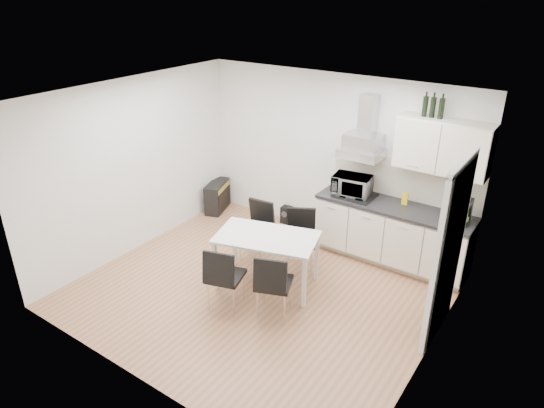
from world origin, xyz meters
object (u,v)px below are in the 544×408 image
Objects in this scene: chair_far_right at (300,241)px; chair_near_right at (274,284)px; floor_speaker at (287,215)px; chair_far_left at (255,232)px; chair_near_left at (226,277)px; kitchenette at (397,211)px; guitar_amp at (217,196)px; dining_table at (267,242)px.

chair_far_right is 1.00× the size of chair_near_right.
chair_near_right is 2.99× the size of floor_speaker.
chair_far_right is at bearing -174.31° from chair_far_left.
floor_speaker is (-0.65, 2.40, -0.29)m from chair_near_left.
kitchenette reaches higher than guitar_amp.
dining_table is 5.03× the size of floor_speaker.
chair_near_left is at bearing 179.16° from chair_near_right.
chair_near_right is 1.29× the size of guitar_amp.
kitchenette reaches higher than chair_near_right.
chair_far_left is at bearing -17.75° from chair_far_right.
kitchenette reaches higher than chair_far_left.
chair_far_left is (-1.72, -1.07, -0.39)m from kitchenette.
dining_table is (-1.18, -1.55, -0.17)m from kitchenette.
chair_far_left is 1.29× the size of guitar_amp.
chair_far_left reaches higher than dining_table.
dining_table reaches higher than floor_speaker.
chair_near_right is (0.29, -1.09, 0.00)m from chair_far_right.
chair_near_right reaches higher than floor_speaker.
dining_table is 1.68× the size of chair_near_right.
chair_near_left is (0.40, -1.17, 0.00)m from chair_far_left.
kitchenette is 2.19m from chair_near_right.
chair_near_right is (0.58, 0.22, 0.00)m from chair_near_left.
kitchenette is at bearing 36.55° from dining_table.
guitar_amp is 2.32× the size of floor_speaker.
kitchenette is 3.33m from guitar_amp.
kitchenette is 2.86× the size of chair_near_left.
chair_far_left is 1.00× the size of chair_far_right.
floor_speaker is at bearing 98.11° from chair_near_right.
chair_near_left is 1.00× the size of chair_near_right.
floor_speaker is at bearing -78.47° from chair_far_right.
kitchenette reaches higher than dining_table.
chair_near_left and chair_near_right have the same top height.
chair_near_right is 2.53m from floor_speaker.
dining_table reaches higher than guitar_amp.
dining_table is 0.74m from chair_near_left.
chair_near_right is (0.44, -0.47, -0.22)m from dining_table.
dining_table is 1.68× the size of chair_far_right.
kitchenette is 8.57× the size of floor_speaker.
kitchenette is at bearing -166.86° from chair_far_right.
dining_table is 0.67m from chair_far_right.
chair_near_left reaches higher than dining_table.
chair_near_left is 2.99× the size of floor_speaker.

